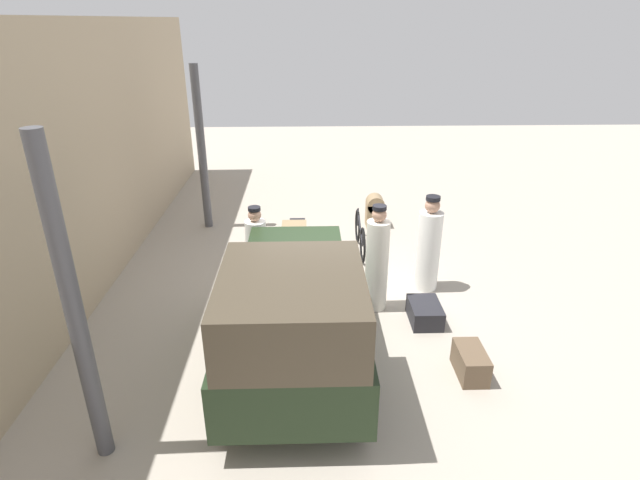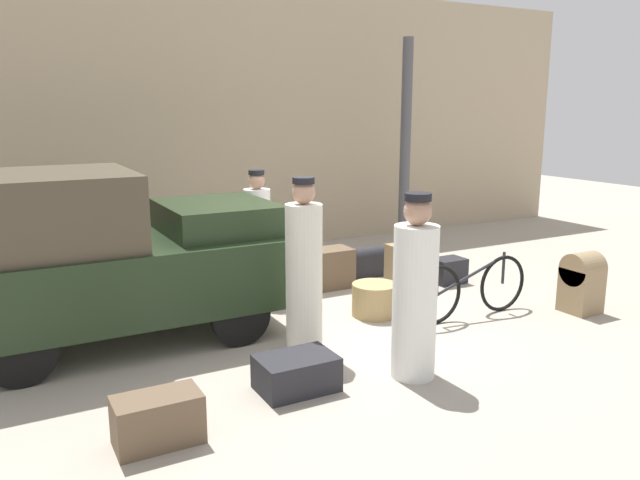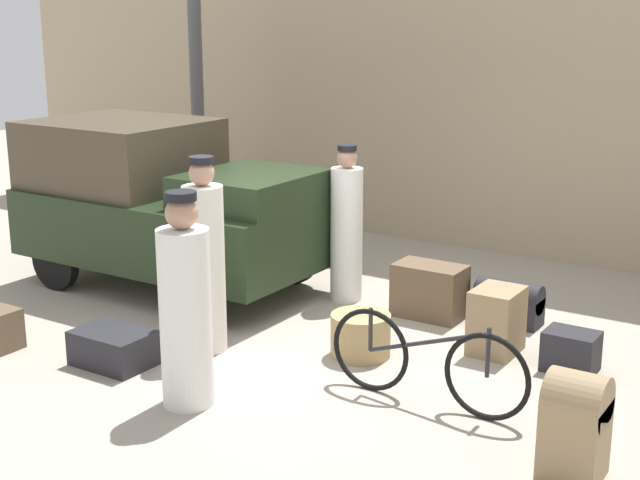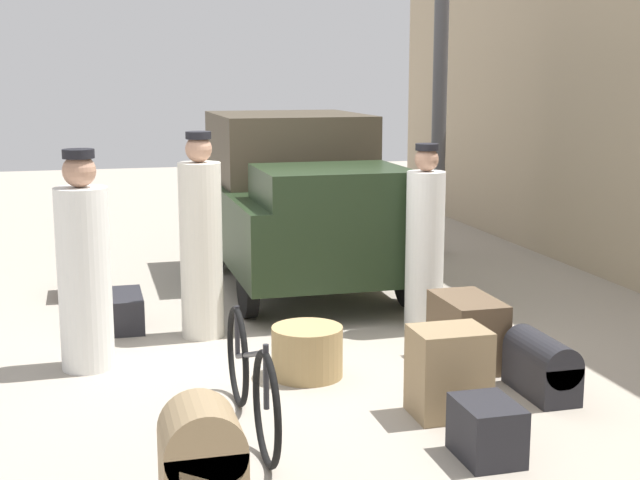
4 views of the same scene
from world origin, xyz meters
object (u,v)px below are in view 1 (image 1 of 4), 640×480
(suitcase_black_upright, at_px, (294,237))
(trunk_barrel_dark, at_px, (375,210))
(bicycle, at_px, (360,235))
(trunk_umber_medium, at_px, (470,362))
(suitcase_small_leather, at_px, (264,259))
(porter_carrying_trunk, at_px, (377,262))
(trunk_wicker_pale, at_px, (297,229))
(conductor_in_dark_uniform, at_px, (257,258))
(porter_standing_middle, at_px, (428,248))
(truck, at_px, (294,314))
(trunk_large_brown, at_px, (425,313))
(wicker_basket, at_px, (333,263))
(suitcase_tan_flat, at_px, (255,245))

(suitcase_black_upright, bearing_deg, trunk_barrel_dark, -54.82)
(bicycle, distance_m, suitcase_black_upright, 1.36)
(trunk_umber_medium, bearing_deg, suitcase_small_leather, 44.07)
(porter_carrying_trunk, relative_size, trunk_wicker_pale, 4.00)
(porter_carrying_trunk, relative_size, conductor_in_dark_uniform, 1.07)
(porter_standing_middle, xyz_separation_m, trunk_wicker_pale, (2.37, 2.33, -0.61))
(truck, height_order, porter_carrying_trunk, truck)
(trunk_umber_medium, relative_size, trunk_barrel_dark, 0.86)
(porter_carrying_trunk, height_order, trunk_umber_medium, porter_carrying_trunk)
(porter_standing_middle, height_order, trunk_large_brown, porter_standing_middle)
(porter_standing_middle, bearing_deg, wicker_basket, 68.57)
(suitcase_black_upright, relative_size, suitcase_small_leather, 0.86)
(trunk_large_brown, bearing_deg, suitcase_tan_flat, 49.04)
(suitcase_small_leather, bearing_deg, trunk_wicker_pale, -20.12)
(suitcase_tan_flat, distance_m, trunk_barrel_dark, 3.06)
(porter_standing_middle, relative_size, suitcase_tan_flat, 2.62)
(porter_standing_middle, height_order, trunk_wicker_pale, porter_standing_middle)
(trunk_barrel_dark, bearing_deg, conductor_in_dark_uniform, 143.38)
(porter_standing_middle, bearing_deg, trunk_umber_medium, -178.31)
(bicycle, bearing_deg, trunk_large_brown, -164.15)
(suitcase_black_upright, height_order, trunk_wicker_pale, suitcase_black_upright)
(porter_carrying_trunk, bearing_deg, bicycle, 0.65)
(conductor_in_dark_uniform, bearing_deg, suitcase_small_leather, -1.30)
(wicker_basket, relative_size, porter_standing_middle, 0.32)
(truck, height_order, trunk_large_brown, truck)
(porter_standing_middle, height_order, conductor_in_dark_uniform, porter_standing_middle)
(truck, height_order, conductor_in_dark_uniform, truck)
(conductor_in_dark_uniform, bearing_deg, trunk_wicker_pale, -13.30)
(wicker_basket, distance_m, trunk_large_brown, 2.22)
(porter_carrying_trunk, bearing_deg, trunk_barrel_dark, -7.31)
(porter_standing_middle, bearing_deg, bicycle, 32.46)
(suitcase_tan_flat, relative_size, trunk_umber_medium, 1.03)
(truck, relative_size, suitcase_black_upright, 5.58)
(porter_standing_middle, bearing_deg, trunk_large_brown, 166.95)
(suitcase_tan_flat, relative_size, trunk_wicker_pale, 1.46)
(porter_standing_middle, distance_m, conductor_in_dark_uniform, 2.98)
(trunk_large_brown, height_order, suitcase_small_leather, suitcase_small_leather)
(wicker_basket, height_order, trunk_umber_medium, wicker_basket)
(porter_carrying_trunk, distance_m, suitcase_tan_flat, 3.10)
(wicker_basket, bearing_deg, porter_standing_middle, -111.43)
(wicker_basket, bearing_deg, suitcase_tan_flat, 62.44)
(trunk_umber_medium, xyz_separation_m, trunk_barrel_dark, (5.37, 0.61, 0.20))
(conductor_in_dark_uniform, relative_size, suitcase_small_leather, 2.38)
(porter_standing_middle, distance_m, suitcase_small_leather, 3.07)
(trunk_umber_medium, bearing_deg, wicker_basket, 29.17)
(suitcase_black_upright, distance_m, trunk_large_brown, 3.48)
(bicycle, distance_m, trunk_large_brown, 2.82)
(truck, bearing_deg, trunk_barrel_dark, -18.47)
(bicycle, relative_size, porter_standing_middle, 1.00)
(trunk_large_brown, bearing_deg, trunk_wicker_pale, 30.95)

